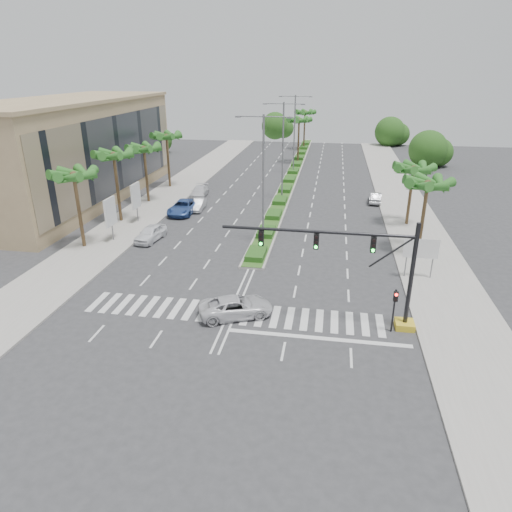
# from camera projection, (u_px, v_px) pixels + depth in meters

# --- Properties ---
(ground) EXTENTS (160.00, 160.00, 0.00)m
(ground) POSITION_uv_depth(u_px,v_px,m) (232.00, 313.00, 31.56)
(ground) COLOR #333335
(ground) RESTS_ON ground
(footpath_right) EXTENTS (6.00, 120.00, 0.15)m
(footpath_right) POSITION_uv_depth(u_px,v_px,m) (416.00, 231.00, 47.44)
(footpath_right) COLOR gray
(footpath_right) RESTS_ON ground
(footpath_left) EXTENTS (6.00, 120.00, 0.15)m
(footpath_left) POSITION_uv_depth(u_px,v_px,m) (140.00, 216.00, 52.10)
(footpath_left) COLOR gray
(footpath_left) RESTS_ON ground
(median) EXTENTS (2.20, 75.00, 0.20)m
(median) POSITION_uv_depth(u_px,v_px,m) (292.00, 174.00, 72.56)
(median) COLOR gray
(median) RESTS_ON ground
(median_grass) EXTENTS (1.80, 75.00, 0.04)m
(median_grass) POSITION_uv_depth(u_px,v_px,m) (293.00, 174.00, 72.51)
(median_grass) COLOR #2C511B
(median_grass) RESTS_ON median
(building) EXTENTS (12.00, 36.00, 12.00)m
(building) POSITION_uv_depth(u_px,v_px,m) (72.00, 152.00, 56.97)
(building) COLOR tan
(building) RESTS_ON ground
(signal_gantry) EXTENTS (12.60, 1.20, 7.20)m
(signal_gantry) POSITION_uv_depth(u_px,v_px,m) (374.00, 277.00, 28.82)
(signal_gantry) COLOR gold
(signal_gantry) RESTS_ON ground
(pedestrian_signal) EXTENTS (0.28, 0.36, 3.00)m
(pedestrian_signal) POSITION_uv_depth(u_px,v_px,m) (395.00, 304.00, 28.54)
(pedestrian_signal) COLOR black
(pedestrian_signal) RESTS_ON ground
(direction_sign) EXTENTS (2.70, 0.11, 3.40)m
(direction_sign) POSITION_uv_depth(u_px,v_px,m) (421.00, 250.00, 35.84)
(direction_sign) COLOR slate
(direction_sign) RESTS_ON ground
(billboard_near) EXTENTS (0.18, 2.10, 4.35)m
(billboard_near) POSITION_uv_depth(u_px,v_px,m) (110.00, 212.00, 43.60)
(billboard_near) COLOR slate
(billboard_near) RESTS_ON ground
(billboard_far) EXTENTS (0.18, 2.10, 4.35)m
(billboard_far) POSITION_uv_depth(u_px,v_px,m) (136.00, 196.00, 49.07)
(billboard_far) COLOR slate
(billboard_far) RESTS_ON ground
(palm_left_near) EXTENTS (4.57, 4.68, 7.55)m
(palm_left_near) POSITION_uv_depth(u_px,v_px,m) (74.00, 177.00, 40.66)
(palm_left_near) COLOR brown
(palm_left_near) RESTS_ON ground
(palm_left_mid) EXTENTS (4.57, 4.68, 7.95)m
(palm_left_mid) POSITION_uv_depth(u_px,v_px,m) (114.00, 157.00, 47.81)
(palm_left_mid) COLOR brown
(palm_left_mid) RESTS_ON ground
(palm_left_far) EXTENTS (4.57, 4.68, 7.35)m
(palm_left_far) POSITION_uv_depth(u_px,v_px,m) (144.00, 150.00, 55.33)
(palm_left_far) COLOR brown
(palm_left_far) RESTS_ON ground
(palm_left_end) EXTENTS (4.57, 4.68, 7.75)m
(palm_left_end) POSITION_uv_depth(u_px,v_px,m) (167.00, 138.00, 62.47)
(palm_left_end) COLOR brown
(palm_left_end) RESTS_ON ground
(palm_right_near) EXTENTS (4.57, 4.68, 7.05)m
(palm_right_near) POSITION_uv_depth(u_px,v_px,m) (427.00, 186.00, 39.74)
(palm_right_near) COLOR brown
(palm_right_near) RESTS_ON ground
(palm_right_far) EXTENTS (4.57, 4.68, 6.75)m
(palm_right_far) POSITION_uv_depth(u_px,v_px,m) (413.00, 171.00, 47.14)
(palm_right_far) COLOR brown
(palm_right_far) RESTS_ON ground
(palm_median_a) EXTENTS (4.57, 4.68, 8.05)m
(palm_median_a) POSITION_uv_depth(u_px,v_px,m) (299.00, 122.00, 78.98)
(palm_median_a) COLOR brown
(palm_median_a) RESTS_ON ground
(palm_median_b) EXTENTS (4.57, 4.68, 8.05)m
(palm_median_b) POSITION_uv_depth(u_px,v_px,m) (305.00, 114.00, 92.66)
(palm_median_b) COLOR brown
(palm_median_b) RESTS_ON ground
(streetlight_near) EXTENTS (5.10, 0.25, 12.00)m
(streetlight_near) POSITION_uv_depth(u_px,v_px,m) (263.00, 173.00, 41.73)
(streetlight_near) COLOR slate
(streetlight_near) RESTS_ON ground
(streetlight_mid) EXTENTS (5.10, 0.25, 12.00)m
(streetlight_mid) POSITION_uv_depth(u_px,v_px,m) (283.00, 146.00, 56.32)
(streetlight_mid) COLOR slate
(streetlight_mid) RESTS_ON ground
(streetlight_far) EXTENTS (5.10, 0.25, 12.00)m
(streetlight_far) POSITION_uv_depth(u_px,v_px,m) (294.00, 130.00, 70.91)
(streetlight_far) COLOR slate
(streetlight_far) RESTS_ON ground
(car_parked_a) EXTENTS (2.31, 4.55, 1.48)m
(car_parked_a) POSITION_uv_depth(u_px,v_px,m) (151.00, 233.00, 44.65)
(car_parked_a) COLOR white
(car_parked_a) RESTS_ON ground
(car_parked_b) EXTENTS (1.63, 4.11, 1.33)m
(car_parked_b) POSITION_uv_depth(u_px,v_px,m) (198.00, 204.00, 54.44)
(car_parked_b) COLOR #BABBBF
(car_parked_b) RESTS_ON ground
(car_parked_c) EXTENTS (2.71, 5.63, 1.55)m
(car_parked_c) POSITION_uv_depth(u_px,v_px,m) (183.00, 207.00, 53.00)
(car_parked_c) COLOR #32539B
(car_parked_c) RESTS_ON ground
(car_parked_d) EXTENTS (2.25, 4.81, 1.36)m
(car_parked_d) POSITION_uv_depth(u_px,v_px,m) (199.00, 192.00, 60.00)
(car_parked_d) COLOR silver
(car_parked_d) RESTS_ON ground
(car_crossing) EXTENTS (5.55, 4.12, 1.40)m
(car_crossing) POSITION_uv_depth(u_px,v_px,m) (236.00, 307.00, 30.97)
(car_crossing) COLOR silver
(car_crossing) RESTS_ON ground
(car_right) EXTENTS (1.68, 4.12, 1.33)m
(car_right) POSITION_uv_depth(u_px,v_px,m) (375.00, 197.00, 57.34)
(car_right) COLOR #ABABB0
(car_right) RESTS_ON ground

